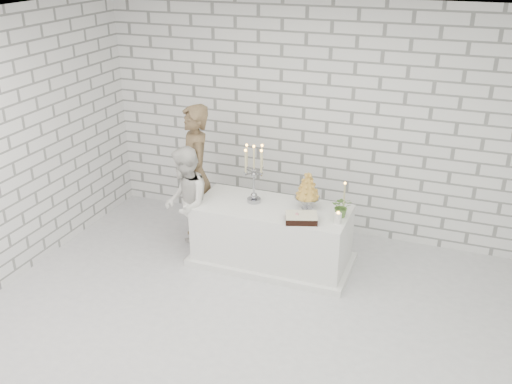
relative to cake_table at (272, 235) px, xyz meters
name	(u,v)px	position (x,y,z in m)	size (l,w,h in m)	color
ground	(258,336)	(0.34, -1.38, -0.38)	(6.00, 5.00, 0.01)	silver
ceiling	(258,25)	(0.34, -1.38, 2.62)	(6.00, 5.00, 0.01)	white
wall_back	(327,122)	(0.34, 1.12, 1.12)	(6.00, 0.01, 3.00)	white
cake_table	(272,235)	(0.00, 0.00, 0.00)	(1.80, 0.80, 0.75)	white
groom	(195,175)	(-1.10, 0.21, 0.53)	(0.66, 0.43, 1.81)	brown
bride	(186,204)	(-1.03, -0.19, 0.33)	(0.68, 0.53, 1.41)	white
candelabra	(254,174)	(-0.25, 0.05, 0.73)	(0.29, 0.29, 0.71)	#93949D
croquembouche	(308,190)	(0.39, 0.10, 0.60)	(0.30, 0.30, 0.46)	#AF7F2F
chocolate_cake	(301,218)	(0.42, -0.24, 0.42)	(0.35, 0.25, 0.08)	black
pillar_candle	(338,218)	(0.81, -0.14, 0.44)	(0.08, 0.08, 0.12)	white
extra_taper	(344,197)	(0.79, 0.23, 0.54)	(0.06, 0.06, 0.32)	beige
flowers	(342,207)	(0.81, 0.03, 0.50)	(0.22, 0.19, 0.25)	#3A692B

